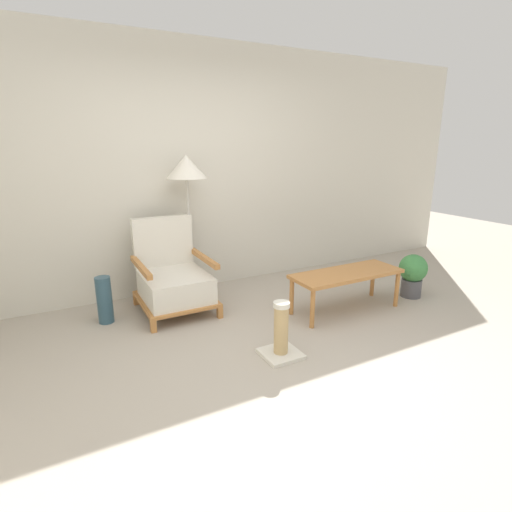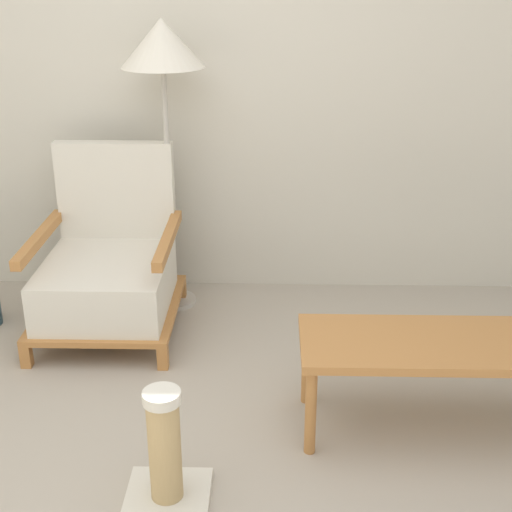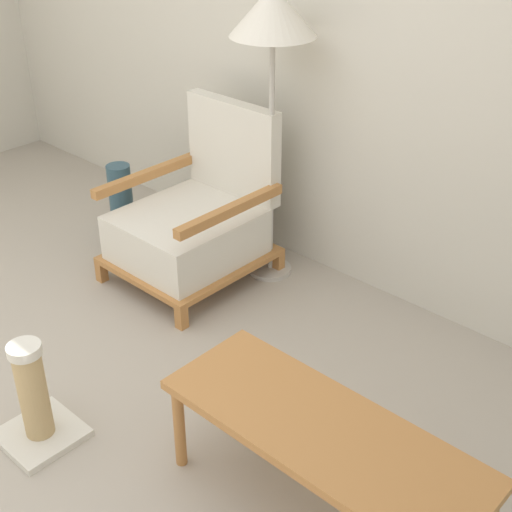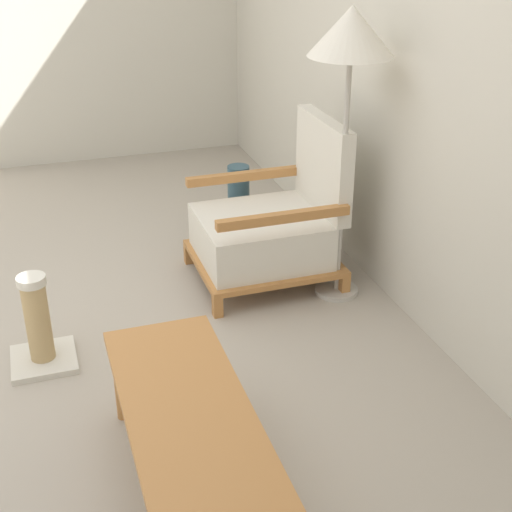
{
  "view_description": "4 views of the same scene",
  "coord_description": "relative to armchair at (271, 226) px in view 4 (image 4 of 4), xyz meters",
  "views": [
    {
      "loc": [
        -1.47,
        -2.21,
        1.64
      ],
      "look_at": [
        0.35,
        1.18,
        0.55
      ],
      "focal_mm": 28.0,
      "sensor_mm": 36.0,
      "label": 1
    },
    {
      "loc": [
        0.42,
        -1.77,
        1.79
      ],
      "look_at": [
        0.35,
        1.18,
        0.55
      ],
      "focal_mm": 50.0,
      "sensor_mm": 36.0,
      "label": 2
    },
    {
      "loc": [
        2.13,
        -0.75,
        2.07
      ],
      "look_at": [
        0.35,
        1.18,
        0.55
      ],
      "focal_mm": 50.0,
      "sensor_mm": 36.0,
      "label": 3
    },
    {
      "loc": [
        3.01,
        0.3,
        1.96
      ],
      "look_at": [
        0.35,
        1.18,
        0.55
      ],
      "focal_mm": 50.0,
      "sensor_mm": 36.0,
      "label": 4
    }
  ],
  "objects": [
    {
      "name": "scratching_post",
      "position": [
        0.47,
        -1.3,
        -0.15
      ],
      "size": [
        0.3,
        0.3,
        0.46
      ],
      "color": "beige",
      "rests_on": "ground_plane"
    },
    {
      "name": "coffee_table",
      "position": [
        1.52,
        -0.83,
        0.04
      ],
      "size": [
        1.15,
        0.43,
        0.41
      ],
      "color": "#B2753D",
      "rests_on": "ground_plane"
    },
    {
      "name": "armchair",
      "position": [
        0.0,
        0.0,
        0.0
      ],
      "size": [
        0.7,
        0.77,
        0.91
      ],
      "color": "#B2753D",
      "rests_on": "ground_plane"
    },
    {
      "name": "floor_lamp",
      "position": [
        0.29,
        0.29,
        1.02
      ],
      "size": [
        0.42,
        0.42,
        1.52
      ],
      "color": "#B7B2A8",
      "rests_on": "ground_plane"
    },
    {
      "name": "vase",
      "position": [
        -0.66,
        0.01,
        -0.1
      ],
      "size": [
        0.14,
        0.14,
        0.45
      ],
      "primitive_type": "cylinder",
      "color": "#2D4C5B",
      "rests_on": "ground_plane"
    },
    {
      "name": "wall_back",
      "position": [
        0.41,
        0.58,
        1.03
      ],
      "size": [
        8.0,
        0.06,
        2.7
      ],
      "color": "beige",
      "rests_on": "ground_plane"
    }
  ]
}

